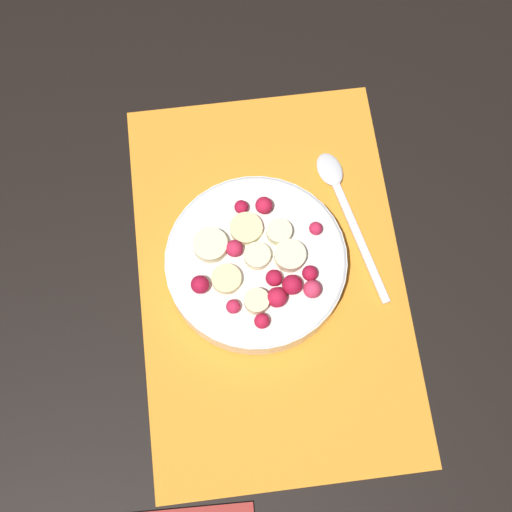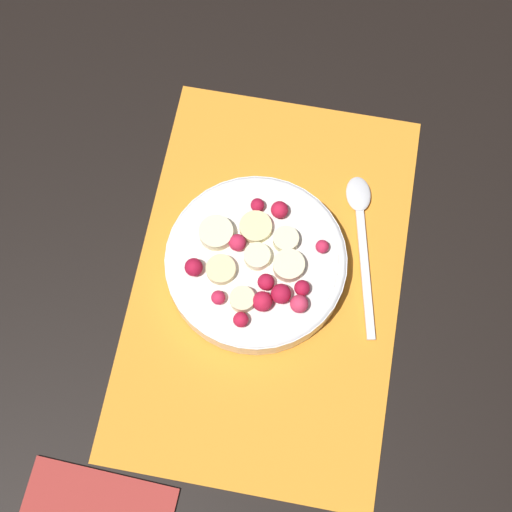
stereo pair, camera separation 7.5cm
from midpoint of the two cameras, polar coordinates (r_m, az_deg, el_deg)
ground_plane at (r=0.79m, az=-1.48°, el=-2.06°), size 3.00×3.00×0.00m
placemat at (r=0.79m, az=-1.49°, el=-2.00°), size 0.45×0.29×0.01m
fruit_bowl at (r=0.77m, az=-2.75°, el=-0.91°), size 0.20×0.20×0.05m
spoon at (r=0.82m, az=4.19°, el=4.55°), size 0.19×0.06×0.01m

